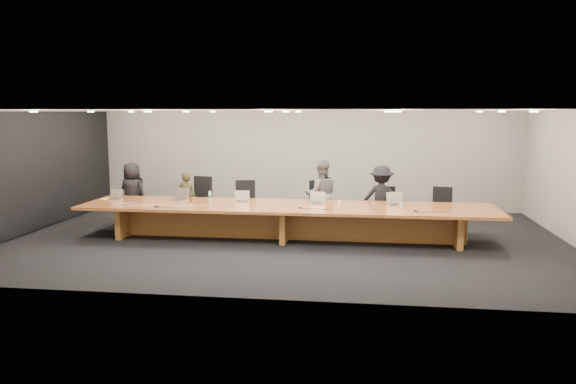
{
  "coord_description": "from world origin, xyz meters",
  "views": [
    {
      "loc": [
        1.66,
        -11.91,
        2.76
      ],
      "look_at": [
        0.0,
        0.3,
        1.0
      ],
      "focal_mm": 35.0,
      "sensor_mm": 36.0,
      "label": 1
    }
  ],
  "objects_px": {
    "chair_right": "(384,209)",
    "person_d": "(381,198)",
    "laptop_d": "(317,198)",
    "paper_cup_far": "(401,205)",
    "person_c": "(321,194)",
    "laptop_a": "(115,194)",
    "paper_cup_near": "(339,203)",
    "chair_left": "(198,200)",
    "laptop_e": "(397,199)",
    "chair_mid_right": "(318,204)",
    "mic_left": "(157,206)",
    "mic_right": "(415,211)",
    "person_a": "(132,193)",
    "amber_mug": "(191,200)",
    "mic_center": "(300,208)",
    "av_box": "(128,204)",
    "chair_far_right": "(441,209)",
    "person_b": "(187,199)",
    "conference_table": "(286,216)",
    "laptop_c": "(242,196)",
    "chair_far_left": "(130,201)",
    "water_bottle": "(210,197)",
    "chair_mid_left": "(246,204)",
    "laptop_b": "(178,194)"
  },
  "relations": [
    {
      "from": "chair_left",
      "to": "mic_right",
      "type": "distance_m",
      "value": 5.39
    },
    {
      "from": "laptop_b",
      "to": "amber_mug",
      "type": "bearing_deg",
      "value": -0.06
    },
    {
      "from": "person_c",
      "to": "paper_cup_far",
      "type": "height_order",
      "value": "person_c"
    },
    {
      "from": "laptop_c",
      "to": "av_box",
      "type": "distance_m",
      "value": 2.49
    },
    {
      "from": "person_a",
      "to": "laptop_e",
      "type": "distance_m",
      "value": 6.47
    },
    {
      "from": "person_b",
      "to": "water_bottle",
      "type": "distance_m",
      "value": 1.21
    },
    {
      "from": "chair_far_right",
      "to": "person_a",
      "type": "bearing_deg",
      "value": -165.77
    },
    {
      "from": "av_box",
      "to": "mic_right",
      "type": "xyz_separation_m",
      "value": [
        6.17,
        -0.03,
        -0.0
      ]
    },
    {
      "from": "chair_far_right",
      "to": "paper_cup_near",
      "type": "xyz_separation_m",
      "value": [
        -2.3,
        -1.05,
        0.27
      ]
    },
    {
      "from": "mic_center",
      "to": "paper_cup_near",
      "type": "bearing_deg",
      "value": 32.21
    },
    {
      "from": "chair_far_right",
      "to": "chair_right",
      "type": "bearing_deg",
      "value": -163.19
    },
    {
      "from": "paper_cup_near",
      "to": "chair_left",
      "type": "bearing_deg",
      "value": 161.82
    },
    {
      "from": "laptop_e",
      "to": "mic_center",
      "type": "distance_m",
      "value": 2.14
    },
    {
      "from": "chair_mid_right",
      "to": "laptop_d",
      "type": "xyz_separation_m",
      "value": [
        0.05,
        -0.99,
        0.31
      ]
    },
    {
      "from": "person_b",
      "to": "person_d",
      "type": "relative_size",
      "value": 0.87
    },
    {
      "from": "chair_far_right",
      "to": "mic_left",
      "type": "height_order",
      "value": "chair_far_right"
    },
    {
      "from": "person_b",
      "to": "av_box",
      "type": "distance_m",
      "value": 1.75
    },
    {
      "from": "av_box",
      "to": "mic_center",
      "type": "height_order",
      "value": "av_box"
    },
    {
      "from": "person_c",
      "to": "laptop_a",
      "type": "relative_size",
      "value": 5.49
    },
    {
      "from": "person_d",
      "to": "mic_right",
      "type": "bearing_deg",
      "value": 114.39
    },
    {
      "from": "person_d",
      "to": "amber_mug",
      "type": "bearing_deg",
      "value": 15.37
    },
    {
      "from": "conference_table",
      "to": "mic_center",
      "type": "height_order",
      "value": "mic_center"
    },
    {
      "from": "person_c",
      "to": "laptop_d",
      "type": "bearing_deg",
      "value": 78.6
    },
    {
      "from": "laptop_e",
      "to": "laptop_a",
      "type": "bearing_deg",
      "value": 160.02
    },
    {
      "from": "chair_far_right",
      "to": "laptop_a",
      "type": "relative_size",
      "value": 3.53
    },
    {
      "from": "paper_cup_near",
      "to": "av_box",
      "type": "xyz_separation_m",
      "value": [
        -4.59,
        -0.55,
        -0.03
      ]
    },
    {
      "from": "chair_far_right",
      "to": "mic_center",
      "type": "relative_size",
      "value": 9.32
    },
    {
      "from": "chair_far_right",
      "to": "laptop_c",
      "type": "height_order",
      "value": "chair_far_right"
    },
    {
      "from": "chair_mid_left",
      "to": "mic_center",
      "type": "relative_size",
      "value": 10.06
    },
    {
      "from": "mic_center",
      "to": "laptop_a",
      "type": "bearing_deg",
      "value": 172.18
    },
    {
      "from": "chair_right",
      "to": "person_d",
      "type": "height_order",
      "value": "person_d"
    },
    {
      "from": "laptop_a",
      "to": "mic_left",
      "type": "bearing_deg",
      "value": -33.82
    },
    {
      "from": "person_a",
      "to": "amber_mug",
      "type": "distance_m",
      "value": 2.1
    },
    {
      "from": "mic_center",
      "to": "amber_mug",
      "type": "bearing_deg",
      "value": 168.78
    },
    {
      "from": "laptop_b",
      "to": "av_box",
      "type": "distance_m",
      "value": 1.16
    },
    {
      "from": "laptop_d",
      "to": "paper_cup_far",
      "type": "relative_size",
      "value": 3.77
    },
    {
      "from": "person_c",
      "to": "mic_left",
      "type": "height_order",
      "value": "person_c"
    },
    {
      "from": "conference_table",
      "to": "chair_mid_right",
      "type": "relative_size",
      "value": 7.82
    },
    {
      "from": "person_d",
      "to": "mic_right",
      "type": "relative_size",
      "value": 13.02
    },
    {
      "from": "laptop_e",
      "to": "mic_center",
      "type": "bearing_deg",
      "value": 177.04
    },
    {
      "from": "chair_far_left",
      "to": "water_bottle",
      "type": "bearing_deg",
      "value": -19.28
    },
    {
      "from": "chair_mid_left",
      "to": "chair_left",
      "type": "bearing_deg",
      "value": 158.67
    },
    {
      "from": "chair_mid_right",
      "to": "mic_left",
      "type": "xyz_separation_m",
      "value": [
        -3.3,
        -1.89,
        0.19
      ]
    },
    {
      "from": "person_a",
      "to": "av_box",
      "type": "xyz_separation_m",
      "value": [
        0.58,
        -1.58,
        0.0
      ]
    },
    {
      "from": "person_a",
      "to": "mic_right",
      "type": "relative_size",
      "value": 12.95
    },
    {
      "from": "laptop_a",
      "to": "mic_center",
      "type": "height_order",
      "value": "laptop_a"
    },
    {
      "from": "conference_table",
      "to": "laptop_a",
      "type": "relative_size",
      "value": 30.03
    },
    {
      "from": "paper_cup_far",
      "to": "laptop_d",
      "type": "bearing_deg",
      "value": 172.77
    },
    {
      "from": "chair_mid_right",
      "to": "chair_right",
      "type": "bearing_deg",
      "value": -4.26
    },
    {
      "from": "chair_mid_right",
      "to": "mic_left",
      "type": "bearing_deg",
      "value": -149.79
    }
  ]
}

